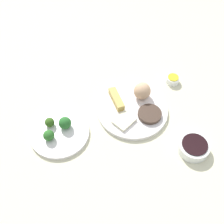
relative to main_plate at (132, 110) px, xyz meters
name	(u,v)px	position (x,y,z in m)	size (l,w,h in m)	color
tabletop	(135,115)	(-0.01, -0.01, -0.02)	(2.20, 2.20, 0.02)	beige
main_plate	(132,110)	(0.00, 0.00, 0.00)	(0.29, 0.29, 0.02)	white
rice_scoop	(141,91)	(0.07, -0.01, 0.04)	(0.07, 0.07, 0.07)	tan
spring_roll	(116,99)	(0.01, 0.07, 0.02)	(0.11, 0.03, 0.03)	tan
crab_rangoon_wonton	(124,121)	(-0.07, 0.01, 0.01)	(0.08, 0.07, 0.01)	beige
stir_fry_heap	(149,115)	(-0.01, -0.07, 0.02)	(0.10, 0.10, 0.02)	#413025
broccoli_plate	(60,133)	(-0.21, 0.23, 0.00)	(0.23, 0.23, 0.01)	white
broccoli_floret_0	(49,135)	(-0.25, 0.25, 0.03)	(0.04, 0.04, 0.04)	#2C6A25
broccoli_floret_1	(50,122)	(-0.20, 0.27, 0.02)	(0.04, 0.04, 0.04)	#345B1C
broccoli_floret_2	(65,123)	(-0.18, 0.21, 0.03)	(0.05, 0.05, 0.05)	#276628
soy_sauce_bowl	(194,147)	(-0.09, -0.27, 0.01)	(0.12, 0.12, 0.04)	white
soy_sauce_bowl_liquid	(195,144)	(-0.09, -0.27, 0.03)	(0.09, 0.09, 0.00)	black
sauce_ramekin_hot_mustard	(173,80)	(0.22, -0.11, 0.01)	(0.06, 0.06, 0.03)	white
sauce_ramekin_hot_mustard_liquid	(173,77)	(0.22, -0.11, 0.02)	(0.05, 0.05, 0.00)	yellow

